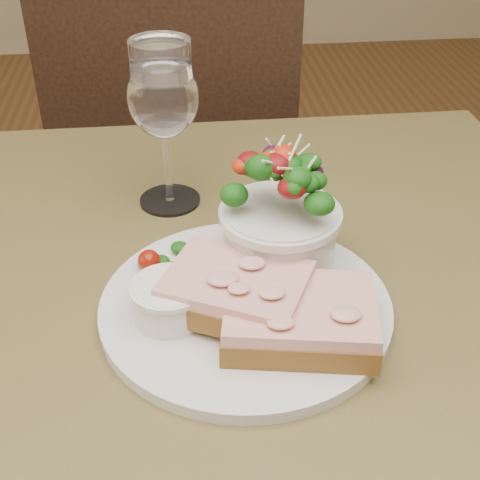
{
  "coord_description": "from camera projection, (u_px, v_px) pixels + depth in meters",
  "views": [
    {
      "loc": [
        -0.04,
        -0.49,
        1.15
      ],
      "look_at": [
        0.02,
        0.01,
        0.81
      ],
      "focal_mm": 50.0,
      "sensor_mm": 36.0,
      "label": 1
    }
  ],
  "objects": [
    {
      "name": "garnish",
      "position": [
        159.0,
        259.0,
        0.65
      ],
      "size": [
        0.05,
        0.04,
        0.02
      ],
      "color": "#0B3609",
      "rests_on": "dinner_plate"
    },
    {
      "name": "cafe_table",
      "position": [
        226.0,
        376.0,
        0.69
      ],
      "size": [
        0.8,
        0.8,
        0.75
      ],
      "color": "#4F4422",
      "rests_on": "ground"
    },
    {
      "name": "wine_glass",
      "position": [
        163.0,
        102.0,
        0.71
      ],
      "size": [
        0.08,
        0.08,
        0.18
      ],
      "color": "white",
      "rests_on": "cafe_table"
    },
    {
      "name": "chair_far",
      "position": [
        195.0,
        258.0,
        1.46
      ],
      "size": [
        0.5,
        0.5,
        0.9
      ],
      "rotation": [
        0.0,
        0.0,
        2.93
      ],
      "color": "black",
      "rests_on": "ground"
    },
    {
      "name": "dinner_plate",
      "position": [
        245.0,
        307.0,
        0.61
      ],
      "size": [
        0.27,
        0.27,
        0.01
      ],
      "primitive_type": "cylinder",
      "color": "silver",
      "rests_on": "cafe_table"
    },
    {
      "name": "salad_bowl",
      "position": [
        280.0,
        212.0,
        0.62
      ],
      "size": [
        0.11,
        0.11,
        0.13
      ],
      "color": "silver",
      "rests_on": "dinner_plate"
    },
    {
      "name": "sandwich_back",
      "position": [
        236.0,
        291.0,
        0.58
      ],
      "size": [
        0.15,
        0.13,
        0.03
      ],
      "rotation": [
        0.0,
        0.0,
        -0.46
      ],
      "color": "#502E15",
      "rests_on": "dinner_plate"
    },
    {
      "name": "sandwich_front",
      "position": [
        300.0,
        317.0,
        0.56
      ],
      "size": [
        0.14,
        0.12,
        0.03
      ],
      "rotation": [
        0.0,
        0.0,
        -0.17
      ],
      "color": "#502E15",
      "rests_on": "dinner_plate"
    },
    {
      "name": "ramekin",
      "position": [
        169.0,
        300.0,
        0.58
      ],
      "size": [
        0.06,
        0.06,
        0.04
      ],
      "color": "silver",
      "rests_on": "dinner_plate"
    }
  ]
}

